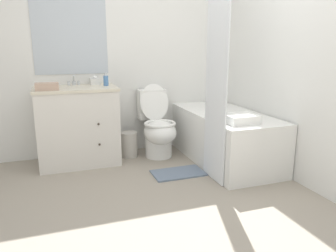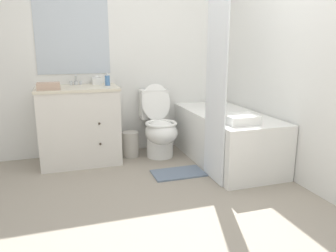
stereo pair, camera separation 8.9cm
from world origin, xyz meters
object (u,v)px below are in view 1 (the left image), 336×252
Objects in this scene: sink_faucet at (74,82)px; bathtub at (224,136)px; toilet at (158,128)px; tissue_box at (95,81)px; soap_dispenser at (106,80)px; hand_towel_folded at (47,86)px; bath_mat at (178,173)px; vanity_cabinet at (78,125)px; bath_towel_folded at (241,119)px; wastebasket at (129,144)px.

bathtub is at bearing -23.02° from sink_faucet.
tissue_box is (-0.68, 0.25, 0.56)m from toilet.
soap_dispenser is (0.10, -0.17, 0.02)m from tissue_box.
bathtub is 6.67× the size of hand_towel_folded.
vanity_cabinet is at bearing 143.30° from bath_mat.
toilet is at bearing -8.31° from soap_dispenser.
hand_towel_folded is 1.98m from bath_towel_folded.
bath_towel_folded is at bearing -28.64° from bath_mat.
sink_faucet is 0.16× the size of toilet.
bath_towel_folded reaches higher than bath_mat.
bath_towel_folded is 0.56× the size of bath_mat.
hand_towel_folded is 0.42× the size of bath_mat.
sink_faucet is at bearing 156.98° from bathtub.
tissue_box is 1.74m from bath_towel_folded.
vanity_cabinet is at bearing -177.15° from soap_dispenser.
vanity_cabinet is at bearing 146.06° from bath_towel_folded.
bath_mat is (0.94, -0.90, -0.90)m from sink_faucet.
toilet is 2.84× the size of bath_towel_folded.
vanity_cabinet is 6.22× the size of sink_faucet.
soap_dispenser is 0.26× the size of bath_mat.
toilet reaches higher than bath_towel_folded.
toilet is 3.77× the size of hand_towel_folded.
vanity_cabinet is 0.93m from toilet.
tissue_box is (-0.35, 0.17, 0.76)m from wastebasket.
toilet reaches higher than bath_mat.
toilet is at bearing -13.18° from wastebasket.
tissue_box is at bearing -3.64° from sink_faucet.
soap_dispenser reaches higher than wastebasket.
sink_faucet reaches higher than bath_towel_folded.
bath_mat is at bearing -36.70° from vanity_cabinet.
bath_towel_folded is at bearing -38.88° from sink_faucet.
bath_towel_folded is (1.24, -1.18, -0.30)m from tissue_box.
wastebasket is 0.85m from tissue_box.
vanity_cabinet reaches higher than bath_mat.
soap_dispenser reaches higher than bath_mat.
wastebasket is 2.14× the size of soap_dispenser.
bathtub reaches higher than wastebasket.
soap_dispenser reaches higher than toilet.
soap_dispenser reaches higher than bath_towel_folded.
bath_mat is (0.36, -0.71, -0.14)m from wastebasket.
bath_mat is at bearing -23.70° from hand_towel_folded.
toilet reaches higher than bathtub.
tissue_box is (0.24, 0.18, 0.46)m from vanity_cabinet.
bathtub is 1.14m from wastebasket.
wastebasket reaches higher than bath_mat.
wastebasket is 0.56× the size of bath_mat.
soap_dispenser is 0.47× the size of bath_towel_folded.
vanity_cabinet is 1.79m from bath_towel_folded.
tissue_box is at bearing 154.01° from bathtub.
hand_towel_folded is at bearing 154.76° from bath_towel_folded.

